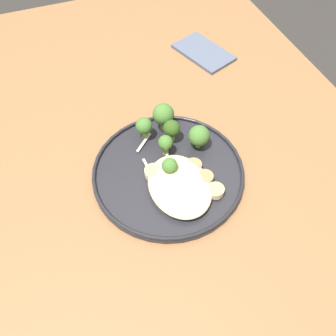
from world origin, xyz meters
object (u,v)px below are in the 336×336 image
(seared_scallop_rear_pale, at_px, (153,172))
(dinner_plate, at_px, (168,172))
(seared_scallop_large_seared, at_px, (162,188))
(broccoli_floret_near_rim, at_px, (170,166))
(seared_scallop_on_noodles, at_px, (179,186))
(broccoli_floret_left_leaning, at_px, (144,126))
(broccoli_floret_right_tilted, at_px, (199,136))
(broccoli_floret_small_sprig, at_px, (163,115))
(folded_napkin, at_px, (204,52))
(seared_scallop_left_edge, at_px, (205,178))
(broccoli_floret_split_head, at_px, (172,129))
(broccoli_floret_front_edge, at_px, (166,143))
(seared_scallop_front_small, at_px, (194,166))
(seared_scallop_tiny_bay, at_px, (216,191))

(seared_scallop_rear_pale, bearing_deg, dinner_plate, 89.24)
(seared_scallop_large_seared, relative_size, broccoli_floret_near_rim, 0.54)
(seared_scallop_large_seared, bearing_deg, seared_scallop_on_noodles, 78.13)
(seared_scallop_large_seared, xyz_separation_m, broccoli_floret_left_leaning, (-0.14, 0.01, 0.02))
(broccoli_floret_right_tilted, bearing_deg, seared_scallop_on_noodles, -42.01)
(broccoli_floret_small_sprig, distance_m, broccoli_floret_left_leaning, 0.05)
(folded_napkin, bearing_deg, seared_scallop_left_edge, -24.02)
(seared_scallop_on_noodles, distance_m, broccoli_floret_small_sprig, 0.16)
(broccoli_floret_split_head, height_order, folded_napkin, broccoli_floret_split_head)
(broccoli_floret_front_edge, bearing_deg, dinner_plate, -14.53)
(broccoli_floret_near_rim, relative_size, broccoli_floret_front_edge, 0.99)
(seared_scallop_front_small, height_order, broccoli_floret_near_rim, broccoli_floret_near_rim)
(broccoli_floret_left_leaning, height_order, folded_napkin, broccoli_floret_left_leaning)
(broccoli_floret_front_edge, bearing_deg, seared_scallop_rear_pale, -43.81)
(broccoli_floret_front_edge, bearing_deg, broccoli_floret_small_sprig, 163.17)
(seared_scallop_tiny_bay, bearing_deg, seared_scallop_rear_pale, -131.16)
(broccoli_floret_near_rim, height_order, broccoli_floret_small_sprig, broccoli_floret_small_sprig)
(broccoli_floret_right_tilted, bearing_deg, broccoli_floret_small_sprig, -144.71)
(seared_scallop_on_noodles, relative_size, seared_scallop_tiny_bay, 1.09)
(broccoli_floret_split_head, height_order, broccoli_floret_front_edge, broccoli_floret_split_head)
(seared_scallop_left_edge, relative_size, broccoli_floret_near_rim, 0.64)
(dinner_plate, relative_size, broccoli_floret_right_tilted, 5.51)
(seared_scallop_left_edge, bearing_deg, broccoli_floret_front_edge, -153.76)
(seared_scallop_left_edge, bearing_deg, dinner_plate, -130.40)
(seared_scallop_front_small, distance_m, broccoli_floret_small_sprig, 0.12)
(seared_scallop_tiny_bay, height_order, broccoli_floret_small_sprig, broccoli_floret_small_sprig)
(seared_scallop_large_seared, distance_m, folded_napkin, 0.44)
(seared_scallop_front_small, bearing_deg, broccoli_floret_front_edge, -147.09)
(seared_scallop_left_edge, bearing_deg, seared_scallop_large_seared, -95.25)
(seared_scallop_tiny_bay, relative_size, broccoli_floret_near_rim, 0.63)
(seared_scallop_large_seared, bearing_deg, broccoli_floret_split_head, 150.70)
(broccoli_floret_split_head, xyz_separation_m, broccoli_floret_near_rim, (0.08, -0.04, -0.00))
(broccoli_floret_left_leaning, bearing_deg, seared_scallop_on_noodles, 7.18)
(broccoli_floret_small_sprig, height_order, broccoli_floret_left_leaning, broccoli_floret_small_sprig)
(broccoli_floret_left_leaning, bearing_deg, broccoli_floret_right_tilted, 56.94)
(seared_scallop_rear_pale, distance_m, folded_napkin, 0.41)
(dinner_plate, relative_size, seared_scallop_left_edge, 9.46)
(seared_scallop_rear_pale, relative_size, folded_napkin, 0.22)
(broccoli_floret_right_tilted, bearing_deg, dinner_plate, -64.85)
(seared_scallop_on_noodles, bearing_deg, broccoli_floret_near_rim, -170.96)
(broccoli_floret_right_tilted, xyz_separation_m, broccoli_floret_near_rim, (0.05, -0.08, -0.00))
(broccoli_floret_front_edge, height_order, broccoli_floret_small_sprig, broccoli_floret_small_sprig)
(seared_scallop_rear_pale, bearing_deg, broccoli_floret_right_tilted, 108.69)
(broccoli_floret_left_leaning, bearing_deg, broccoli_floret_near_rim, 6.60)
(broccoli_floret_front_edge, xyz_separation_m, folded_napkin, (-0.28, 0.21, -0.04))
(broccoli_floret_left_leaning, bearing_deg, seared_scallop_tiny_bay, 23.27)
(seared_scallop_on_noodles, bearing_deg, broccoli_floret_front_edge, 175.48)
(seared_scallop_rear_pale, height_order, broccoli_floret_split_head, broccoli_floret_split_head)
(broccoli_floret_small_sprig, bearing_deg, seared_scallop_large_seared, -21.67)
(seared_scallop_left_edge, height_order, broccoli_floret_right_tilted, broccoli_floret_right_tilted)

